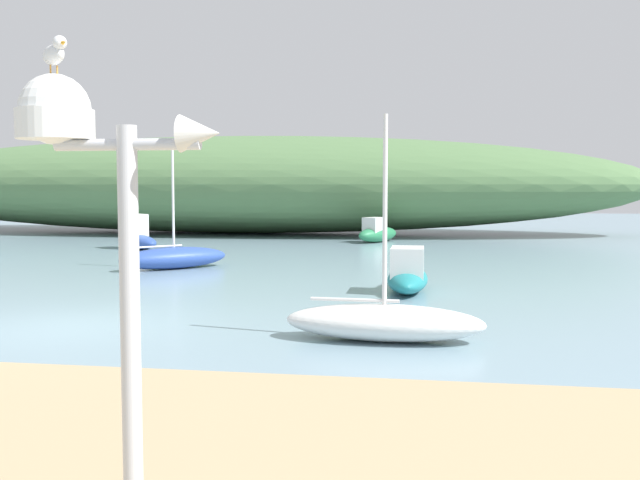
% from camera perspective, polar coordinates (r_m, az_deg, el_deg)
% --- Properties ---
extents(ground_plane, '(120.00, 120.00, 0.00)m').
position_cam_1_polar(ground_plane, '(14.54, -18.76, -6.40)').
color(ground_plane, '#7A99A8').
extents(distant_hill, '(45.46, 11.12, 5.38)m').
position_cam_1_polar(distant_hill, '(41.46, -6.82, 4.31)').
color(distant_hill, '#517547').
rests_on(distant_hill, ground).
extents(mast_structure, '(1.25, 0.46, 3.10)m').
position_cam_1_polar(mast_structure, '(4.58, -17.87, 4.79)').
color(mast_structure, silver).
rests_on(mast_structure, beach_sand).
extents(seagull_on_radar, '(0.26, 0.22, 0.21)m').
position_cam_1_polar(seagull_on_radar, '(4.71, -20.01, 13.58)').
color(seagull_on_radar, orange).
rests_on(seagull_on_radar, mast_structure).
extents(motorboat_east_reach, '(1.04, 3.26, 1.13)m').
position_cam_1_polar(motorboat_east_reach, '(18.30, 6.85, -2.72)').
color(motorboat_east_reach, teal).
rests_on(motorboat_east_reach, ground).
extents(motorboat_mid_channel, '(2.16, 3.05, 1.17)m').
position_cam_1_polar(motorboat_mid_channel, '(34.10, 4.48, 0.60)').
color(motorboat_mid_channel, '#287A4C').
rests_on(motorboat_mid_channel, ground).
extents(sailboat_west_reach, '(3.33, 3.32, 3.78)m').
position_cam_1_polar(sailboat_west_reach, '(23.62, -11.33, -1.35)').
color(sailboat_west_reach, '#2D4C9E').
rests_on(sailboat_west_reach, ground).
extents(sailboat_off_point, '(3.45, 1.32, 3.83)m').
position_cam_1_polar(sailboat_off_point, '(12.54, 5.03, -6.36)').
color(sailboat_off_point, white).
rests_on(sailboat_off_point, ground).
extents(motorboat_far_left, '(2.71, 2.58, 1.45)m').
position_cam_1_polar(motorboat_far_left, '(31.30, -14.08, 0.24)').
color(motorboat_far_left, '#2D4C9E').
rests_on(motorboat_far_left, ground).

